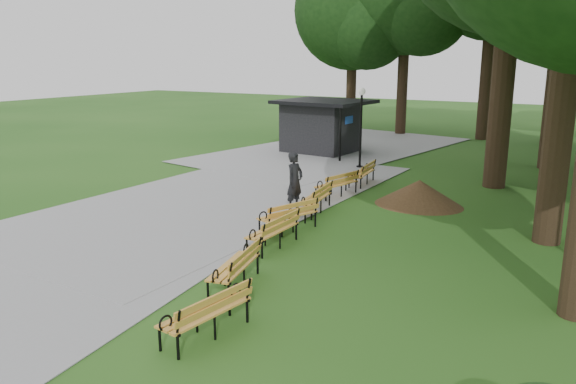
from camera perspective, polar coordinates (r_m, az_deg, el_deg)
The scene contains 13 objects.
ground at distance 15.03m, azimuth -1.35°, elevation -4.63°, with size 100.00×100.00×0.00m, color #235217.
path at distance 19.57m, azimuth -6.85°, elevation -0.32°, with size 12.00×38.00×0.06m, color #939396.
person at distance 17.43m, azimuth 0.69°, elevation 1.07°, with size 0.67×0.44×1.84m, color black.
kiosk at distance 28.35m, azimuth 3.35°, elevation 6.69°, with size 4.20×3.65×2.63m, color black, non-canonical shape.
lamp_post at distance 24.18m, azimuth 7.45°, elevation 8.13°, with size 0.32×0.32×3.44m.
dirt_mound at distance 18.63m, azimuth 13.16°, elevation -0.06°, with size 2.40×2.40×0.84m, color #47301C.
bench_0 at distance 9.92m, azimuth -8.39°, elevation -11.99°, with size 1.90×0.64×0.88m, color gold, non-canonical shape.
bench_1 at distance 11.82m, azimuth -5.50°, elevation -7.58°, with size 1.90×0.64×0.88m, color gold, non-canonical shape.
bench_2 at distance 14.15m, azimuth -1.59°, elevation -3.93°, with size 1.90×0.64×0.88m, color gold, non-canonical shape.
bench_3 at distance 15.49m, azimuth -0.00°, elevation -2.37°, with size 1.90×0.64×0.88m, color gold, non-canonical shape.
bench_4 at distance 17.31m, azimuth 2.68°, elevation -0.67°, with size 1.90×0.64×0.88m, color gold, non-canonical shape.
bench_5 at distance 19.31m, azimuth 4.94°, elevation 0.79°, with size 1.90×0.64×0.88m, color gold, non-canonical shape.
bench_6 at distance 21.24m, azimuth 7.48°, elevation 1.90°, with size 1.90×0.64×0.88m, color gold, non-canonical shape.
Camera 1 is at (7.39, -12.22, 4.69)m, focal length 35.03 mm.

